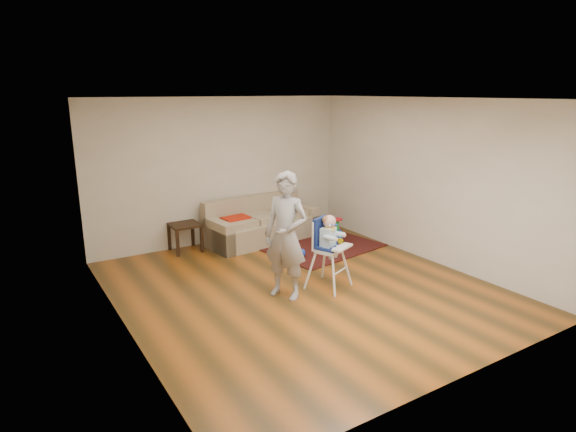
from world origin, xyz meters
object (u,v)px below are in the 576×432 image
side_table (185,237)px  toy_ball (301,253)px  ride_on_toy (330,230)px  high_chair (329,253)px  sofa (262,220)px  adult (286,236)px

side_table → toy_ball: side_table is taller
ride_on_toy → high_chair: (-1.30, -1.69, 0.29)m
sofa → ride_on_toy: sofa is taller
adult → toy_ball: bearing=110.5°
adult → sofa: bearing=129.9°
high_chair → sofa: bearing=60.1°
ride_on_toy → high_chair: bearing=-106.2°
ride_on_toy → high_chair: size_ratio=0.41×
toy_ball → ride_on_toy: bearing=24.5°
side_table → high_chair: size_ratio=0.46×
ride_on_toy → toy_ball: 1.04m
side_table → toy_ball: bearing=-42.2°
toy_ball → adult: size_ratio=0.08×
toy_ball → high_chair: 1.39m
ride_on_toy → high_chair: 2.16m
sofa → toy_ball: (0.10, -1.20, -0.33)m
side_table → ride_on_toy: side_table is taller
sofa → side_table: 1.49m
high_chair → adult: size_ratio=0.62×
side_table → sofa: bearing=-8.2°
sofa → side_table: size_ratio=4.42×
sofa → adult: 2.64m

